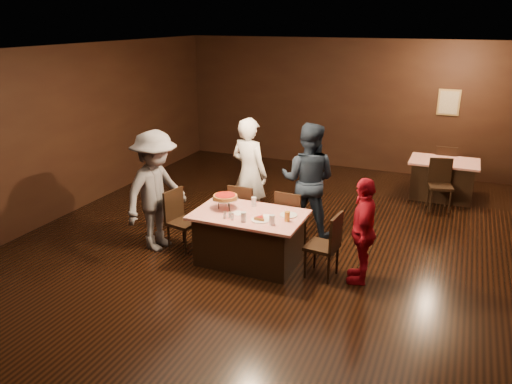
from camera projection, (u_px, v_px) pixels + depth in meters
room at (271, 114)px, 7.09m from camera, size 10.00×10.04×3.02m
main_table at (249, 238)px, 7.30m from camera, size 1.60×1.00×0.77m
back_table at (442, 179)px, 9.94m from camera, size 1.30×0.90×0.77m
chair_far_left at (245, 211)px, 8.07m from camera, size 0.43×0.43×0.95m
chair_far_right at (292, 218)px, 7.78m from camera, size 0.44×0.44×0.95m
chair_end_left at (184, 221)px, 7.67m from camera, size 0.49×0.49×0.95m
chair_end_right at (322, 245)px, 6.87m from camera, size 0.46×0.46×0.95m
chair_back_near at (440, 185)px, 9.30m from camera, size 0.50×0.50×0.95m
chair_back_far at (445, 167)px, 10.43m from camera, size 0.43×0.43×0.95m
diner_white_jacket at (249, 174)px, 8.38m from camera, size 0.79×0.62×1.91m
diner_navy_hoodie at (308, 180)px, 8.07m from camera, size 0.96×0.77×1.89m
diner_grey_knit at (156, 191)px, 7.59m from camera, size 0.89×1.31×1.88m
diner_red_shirt at (363, 231)px, 6.67m from camera, size 0.49×0.92×1.49m
pizza_stand at (225, 197)px, 7.30m from camera, size 0.38×0.38×0.22m
plate_with_slice at (260, 219)px, 6.92m from camera, size 0.25×0.25×0.06m
plate_empty at (289, 215)px, 7.10m from camera, size 0.25×0.25×0.01m
glass_front_left at (244, 217)px, 6.87m from camera, size 0.08×0.08×0.14m
glass_front_right at (272, 220)px, 6.77m from camera, size 0.08×0.08×0.14m
glass_amber at (287, 216)px, 6.89m from camera, size 0.08×0.08×0.14m
glass_back at (254, 202)px, 7.43m from camera, size 0.08×0.08×0.14m
condiments at (229, 215)px, 6.98m from camera, size 0.17×0.10×0.09m
napkin_center at (268, 216)px, 7.06m from camera, size 0.19×0.19×0.01m
napkin_left at (238, 213)px, 7.18m from camera, size 0.21×0.21×0.01m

